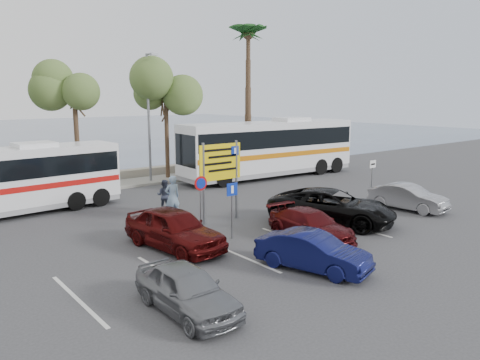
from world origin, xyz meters
TOP-DOWN VIEW (x-y plane):
  - ground at (0.00, 0.00)m, footprint 120.00×120.00m
  - kerb_strip at (0.00, 14.00)m, footprint 44.00×2.40m
  - seawall at (0.00, 16.00)m, footprint 48.00×0.80m
  - tree_mid at (-1.50, 14.00)m, footprint 3.20×3.20m
  - tree_right at (4.50, 14.00)m, footprint 3.20×3.20m
  - palm_tree at (11.50, 14.00)m, footprint 4.80×4.80m
  - street_lamp_right at (3.00, 13.52)m, footprint 0.45×1.15m
  - direction_sign at (1.00, 3.20)m, footprint 2.20×0.12m
  - sign_no_stop at (-0.60, 2.38)m, footprint 0.60×0.08m
  - sign_parking at (-0.20, 0.79)m, footprint 0.50×0.07m
  - sign_taxi at (9.80, 1.49)m, footprint 0.50×0.07m
  - lane_markings at (-1.14, -1.00)m, footprint 12.02×4.20m
  - coach_bus_left at (-6.50, 10.12)m, footprint 11.02×3.14m
  - coach_bus_right at (10.48, 10.44)m, footprint 13.23×3.65m
  - car_silver_a at (-5.00, -3.50)m, footprint 1.49×3.66m
  - car_blue at (-0.20, -3.50)m, footprint 2.33×3.97m
  - car_maroon at (2.20, -1.18)m, footprint 1.87×4.10m
  - car_red at (-2.60, 1.17)m, footprint 2.35×4.67m
  - suv_black at (4.60, -0.19)m, footprint 4.65×6.05m
  - car_silver_b at (9.55, -0.85)m, footprint 1.70×3.94m
  - pedestrian_near at (-0.42, 5.00)m, footprint 0.75×0.52m
  - pedestrian_far at (0.00, 6.50)m, footprint 0.94×0.95m

SIDE VIEW (x-z plane):
  - ground at x=0.00m, z-range 0.00..0.00m
  - lane_markings at x=-1.14m, z-range 0.00..0.01m
  - kerb_strip at x=0.00m, z-range 0.00..0.15m
  - seawall at x=0.00m, z-range 0.00..0.60m
  - car_maroon at x=2.20m, z-range 0.00..1.16m
  - car_blue at x=-0.20m, z-range 0.00..1.24m
  - car_silver_a at x=-5.00m, z-range 0.00..1.25m
  - car_silver_b at x=9.55m, z-range 0.00..1.26m
  - car_red at x=-2.60m, z-range 0.00..1.53m
  - suv_black at x=4.60m, z-range 0.00..1.53m
  - pedestrian_far at x=0.00m, z-range 0.00..1.55m
  - pedestrian_near at x=-0.42m, z-range 0.00..2.00m
  - sign_taxi at x=9.80m, z-range 0.32..2.52m
  - sign_parking at x=-0.20m, z-range 0.34..2.59m
  - coach_bus_left at x=-6.50m, z-range -0.12..3.27m
  - sign_no_stop at x=-0.60m, z-range 0.40..2.75m
  - coach_bus_right at x=10.48m, z-range -0.15..3.93m
  - direction_sign at x=1.00m, z-range 0.63..4.23m
  - street_lamp_right at x=3.00m, z-range 0.59..8.60m
  - tree_right at x=4.50m, z-range 2.47..9.87m
  - tree_mid at x=-1.50m, z-range 2.65..10.65m
  - palm_tree at x=11.50m, z-range 4.27..15.47m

